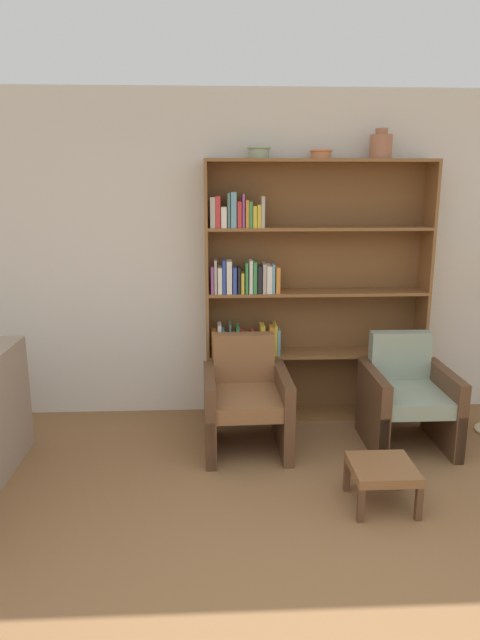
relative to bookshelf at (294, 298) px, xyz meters
The scene contains 8 objects.
wall_back 0.41m from the bookshelf, 138.01° to the left, with size 12.00×0.06×2.75m.
bookshelf is the anchor object (origin of this frame).
bowl_copper 1.23m from the bookshelf, behind, with size 0.19×0.19×0.09m.
bowl_brass 1.19m from the bookshelf, ahead, with size 0.18×0.18×0.07m.
vase_tall 1.40m from the bookshelf, ahead, with size 0.18×0.18×0.23m.
armchair_leather 1.00m from the bookshelf, 126.31° to the right, with size 0.66×0.70×0.85m.
armchair_cushioned 1.21m from the bookshelf, 36.49° to the right, with size 0.64×0.68×0.85m.
footstool 1.73m from the bookshelf, 75.81° to the right, with size 0.40×0.40×0.28m.
Camera 1 is at (-0.50, -2.00, 2.03)m, focal length 32.00 mm.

